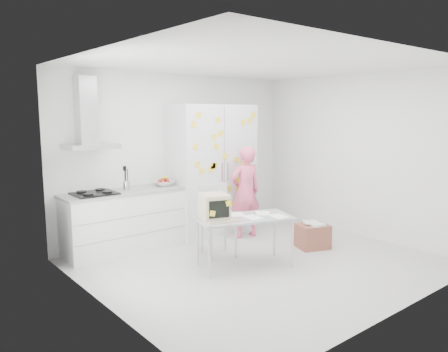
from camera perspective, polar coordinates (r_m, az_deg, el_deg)
floor at (r=6.21m, az=4.78°, el=-11.31°), size 4.50×4.00×0.02m
walls at (r=6.43m, az=0.47°, el=1.86°), size 4.52×4.01×2.70m
ceiling at (r=5.88m, az=5.11°, el=14.40°), size 4.50×4.00×0.02m
counter_run at (r=6.75m, az=-12.85°, el=-5.61°), size 1.84×0.63×1.28m
range_hood at (r=6.50m, az=-17.41°, el=6.93°), size 0.70×0.48×1.01m
tall_cabinet at (r=7.48m, az=-1.55°, el=0.85°), size 1.50×0.68×2.20m
person at (r=7.25m, az=2.79°, el=-2.10°), size 0.61×0.46×1.52m
desk at (r=5.79m, az=0.23°, el=-4.71°), size 1.41×1.02×1.01m
chair at (r=6.39m, az=-1.02°, el=-5.16°), size 0.58×0.58×1.03m
cardboard_box at (r=6.91m, az=11.51°, el=-7.65°), size 0.56×0.50×0.40m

